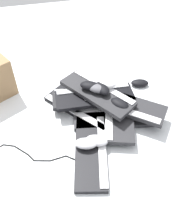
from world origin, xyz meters
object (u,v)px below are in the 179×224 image
at_px(keyboard_6, 97,93).
at_px(mouse_6, 90,86).
at_px(mouse_1, 86,143).
at_px(mouse_4, 99,89).
at_px(keyboard_0, 113,117).
at_px(keyboard_3, 91,97).
at_px(keyboard_4, 95,96).
at_px(mouse_2, 120,104).
at_px(keyboard_2, 91,150).
at_px(mouse_5, 102,88).
at_px(mouse_3, 97,140).
at_px(mouse_0, 106,85).
at_px(keyboard_1, 81,108).
at_px(keyboard_7, 125,105).
at_px(keyboard_5, 118,111).
at_px(mouse_7, 140,83).

bearing_deg(keyboard_6, mouse_6, 143.36).
height_order(mouse_1, mouse_4, mouse_4).
distance_m(keyboard_0, mouse_1, 0.26).
distance_m(keyboard_3, keyboard_4, 0.05).
height_order(keyboard_4, mouse_2, mouse_2).
distance_m(keyboard_2, mouse_1, 0.05).
bearing_deg(keyboard_2, mouse_6, 77.75).
bearing_deg(mouse_5, keyboard_4, 51.42).
xyz_separation_m(mouse_3, mouse_5, (0.10, 0.27, 0.09)).
relative_size(mouse_0, mouse_4, 1.00).
xyz_separation_m(keyboard_1, keyboard_3, (0.07, 0.04, 0.03)).
height_order(keyboard_3, mouse_4, mouse_4).
relative_size(keyboard_0, mouse_5, 4.17).
bearing_deg(keyboard_0, mouse_1, -139.26).
distance_m(mouse_2, mouse_6, 0.19).
height_order(keyboard_0, keyboard_7, keyboard_7).
relative_size(keyboard_0, keyboard_6, 1.03).
relative_size(keyboard_7, mouse_6, 3.98).
xyz_separation_m(keyboard_1, mouse_4, (0.10, -0.00, 0.13)).
relative_size(mouse_3, mouse_5, 1.00).
distance_m(mouse_4, mouse_5, 0.02).
relative_size(mouse_3, mouse_6, 1.00).
distance_m(keyboard_5, mouse_6, 0.21).
height_order(keyboard_3, mouse_3, mouse_3).
xyz_separation_m(keyboard_4, mouse_1, (-0.12, -0.29, -0.02)).
bearing_deg(keyboard_4, mouse_0, 7.75).
relative_size(keyboard_2, mouse_0, 4.20).
bearing_deg(mouse_5, mouse_3, 145.55).
relative_size(mouse_2, mouse_5, 1.00).
relative_size(keyboard_6, mouse_3, 4.06).
bearing_deg(keyboard_2, keyboard_7, 41.29).
distance_m(keyboard_6, mouse_6, 0.06).
xyz_separation_m(mouse_4, mouse_7, (0.30, 0.12, -0.12)).
relative_size(mouse_0, mouse_6, 1.00).
bearing_deg(mouse_5, mouse_6, 43.26).
xyz_separation_m(keyboard_1, keyboard_2, (-0.01, -0.30, 0.00)).
bearing_deg(keyboard_2, mouse_7, 45.40).
distance_m(keyboard_2, keyboard_4, 0.33).
xyz_separation_m(keyboard_4, mouse_5, (0.04, -0.02, 0.07)).
relative_size(keyboard_0, mouse_0, 4.17).
relative_size(keyboard_6, mouse_2, 4.06).
distance_m(keyboard_7, mouse_5, 0.15).
relative_size(mouse_1, mouse_4, 1.00).
bearing_deg(mouse_7, keyboard_4, 31.28).
bearing_deg(mouse_1, keyboard_7, -129.23).
bearing_deg(keyboard_4, keyboard_6, -22.29).
distance_m(keyboard_6, keyboard_7, 0.17).
bearing_deg(mouse_4, keyboard_0, 141.49).
height_order(keyboard_7, mouse_0, mouse_0).
xyz_separation_m(keyboard_7, mouse_0, (-0.08, 0.11, 0.07)).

